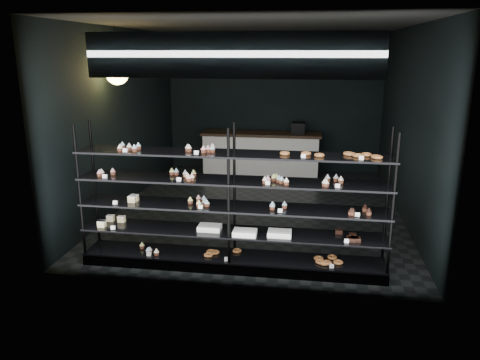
# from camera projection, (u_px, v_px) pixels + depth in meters

# --- Properties ---
(room) EXTENTS (5.01, 6.01, 3.20)m
(room) POSITION_uv_depth(u_px,v_px,m) (259.00, 122.00, 8.17)
(room) COLOR black
(room) RESTS_ON ground
(display_shelf) EXTENTS (4.00, 0.50, 1.91)m
(display_shelf) POSITION_uv_depth(u_px,v_px,m) (230.00, 223.00, 6.11)
(display_shelf) COLOR black
(display_shelf) RESTS_ON room
(signage) EXTENTS (3.30, 0.05, 0.50)m
(signage) POSITION_uv_depth(u_px,v_px,m) (231.00, 55.00, 5.07)
(signage) COLOR #100D41
(signage) RESTS_ON room
(pendant_lamp) EXTENTS (0.36, 0.36, 0.91)m
(pendant_lamp) POSITION_uv_depth(u_px,v_px,m) (117.00, 73.00, 7.45)
(pendant_lamp) COLOR black
(pendant_lamp) RESTS_ON room
(service_counter) EXTENTS (2.74, 0.65, 1.23)m
(service_counter) POSITION_uv_depth(u_px,v_px,m) (261.00, 153.00, 10.88)
(service_counter) COLOR silver
(service_counter) RESTS_ON room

